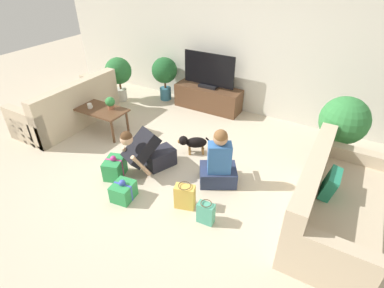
{
  "coord_description": "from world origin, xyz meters",
  "views": [
    {
      "loc": [
        2.24,
        -2.89,
        2.85
      ],
      "look_at": [
        0.39,
        0.33,
        0.45
      ],
      "focal_mm": 28.0,
      "sensor_mm": 36.0,
      "label": 1
    }
  ],
  "objects_px": {
    "coffee_table": "(100,112)",
    "gift_bag_b": "(206,213)",
    "gift_box_a": "(123,191)",
    "gift_box_b": "(115,168)",
    "potted_plant_corner_right": "(343,124)",
    "potted_plant_back_left": "(165,73)",
    "tv": "(209,72)",
    "dog": "(193,142)",
    "sofa_left": "(69,108)",
    "potted_plant_corner_left": "(118,73)",
    "tabletop_plant": "(110,102)",
    "person_sitting": "(219,164)",
    "mug": "(90,106)",
    "tv_console": "(208,98)",
    "person_kneeling": "(148,152)",
    "sofa_right": "(332,205)",
    "gift_bag_a": "(185,196)"
  },
  "relations": [
    {
      "from": "person_kneeling",
      "to": "person_sitting",
      "type": "relative_size",
      "value": 0.94
    },
    {
      "from": "coffee_table",
      "to": "tv_console",
      "type": "bearing_deg",
      "value": 55.99
    },
    {
      "from": "gift_bag_b",
      "to": "tabletop_plant",
      "type": "xyz_separation_m",
      "value": [
        -2.51,
        1.12,
        0.45
      ]
    },
    {
      "from": "tv",
      "to": "potted_plant_corner_right",
      "type": "relative_size",
      "value": 0.96
    },
    {
      "from": "potted_plant_corner_right",
      "to": "potted_plant_back_left",
      "type": "relative_size",
      "value": 1.2
    },
    {
      "from": "coffee_table",
      "to": "gift_box_a",
      "type": "xyz_separation_m",
      "value": [
        1.53,
        -1.2,
        -0.29
      ]
    },
    {
      "from": "gift_box_b",
      "to": "tabletop_plant",
      "type": "xyz_separation_m",
      "value": [
        -0.91,
        0.98,
        0.45
      ]
    },
    {
      "from": "coffee_table",
      "to": "gift_bag_b",
      "type": "xyz_separation_m",
      "value": [
        2.69,
        -1.02,
        -0.27
      ]
    },
    {
      "from": "person_kneeling",
      "to": "gift_bag_a",
      "type": "bearing_deg",
      "value": -1.59
    },
    {
      "from": "tv_console",
      "to": "person_sitting",
      "type": "distance_m",
      "value": 2.45
    },
    {
      "from": "tv_console",
      "to": "gift_box_a",
      "type": "height_order",
      "value": "tv_console"
    },
    {
      "from": "potted_plant_corner_left",
      "to": "tabletop_plant",
      "type": "distance_m",
      "value": 1.43
    },
    {
      "from": "gift_box_a",
      "to": "potted_plant_corner_right",
      "type": "bearing_deg",
      "value": 43.46
    },
    {
      "from": "sofa_right",
      "to": "tv_console",
      "type": "relative_size",
      "value": 1.37
    },
    {
      "from": "dog",
      "to": "gift_box_a",
      "type": "relative_size",
      "value": 1.43
    },
    {
      "from": "person_sitting",
      "to": "gift_box_a",
      "type": "distance_m",
      "value": 1.36
    },
    {
      "from": "gift_box_a",
      "to": "gift_bag_b",
      "type": "xyz_separation_m",
      "value": [
        1.16,
        0.18,
        0.02
      ]
    },
    {
      "from": "tv_console",
      "to": "mug",
      "type": "relative_size",
      "value": 11.67
    },
    {
      "from": "dog",
      "to": "gift_box_b",
      "type": "height_order",
      "value": "gift_box_b"
    },
    {
      "from": "gift_box_a",
      "to": "gift_bag_a",
      "type": "bearing_deg",
      "value": 19.15
    },
    {
      "from": "person_sitting",
      "to": "gift_box_b",
      "type": "height_order",
      "value": "person_sitting"
    },
    {
      "from": "sofa_left",
      "to": "tv",
      "type": "height_order",
      "value": "tv"
    },
    {
      "from": "gift_bag_a",
      "to": "mug",
      "type": "height_order",
      "value": "mug"
    },
    {
      "from": "mug",
      "to": "tv",
      "type": "bearing_deg",
      "value": 53.8
    },
    {
      "from": "potted_plant_back_left",
      "to": "gift_box_b",
      "type": "xyz_separation_m",
      "value": [
        0.9,
        -2.68,
        -0.48
      ]
    },
    {
      "from": "potted_plant_back_left",
      "to": "dog",
      "type": "distance_m",
      "value": 2.3
    },
    {
      "from": "person_kneeling",
      "to": "gift_box_a",
      "type": "distance_m",
      "value": 0.72
    },
    {
      "from": "potted_plant_corner_right",
      "to": "mug",
      "type": "distance_m",
      "value": 4.17
    },
    {
      "from": "potted_plant_corner_left",
      "to": "person_kneeling",
      "type": "relative_size",
      "value": 1.13
    },
    {
      "from": "gift_box_b",
      "to": "gift_bag_a",
      "type": "height_order",
      "value": "gift_bag_a"
    },
    {
      "from": "sofa_left",
      "to": "potted_plant_corner_left",
      "type": "height_order",
      "value": "potted_plant_corner_left"
    },
    {
      "from": "tv",
      "to": "gift_box_a",
      "type": "bearing_deg",
      "value": -84.62
    },
    {
      "from": "dog",
      "to": "coffee_table",
      "type": "bearing_deg",
      "value": -116.04
    },
    {
      "from": "person_kneeling",
      "to": "tabletop_plant",
      "type": "relative_size",
      "value": 3.81
    },
    {
      "from": "tv",
      "to": "person_sitting",
      "type": "distance_m",
      "value": 2.49
    },
    {
      "from": "tv",
      "to": "gift_bag_b",
      "type": "height_order",
      "value": "tv"
    },
    {
      "from": "potted_plant_corner_right",
      "to": "tabletop_plant",
      "type": "relative_size",
      "value": 5.14
    },
    {
      "from": "potted_plant_corner_right",
      "to": "coffee_table",
      "type": "bearing_deg",
      "value": -165.35
    },
    {
      "from": "tv_console",
      "to": "gift_bag_b",
      "type": "relative_size",
      "value": 4.45
    },
    {
      "from": "gift_bag_a",
      "to": "gift_bag_b",
      "type": "bearing_deg",
      "value": -15.47
    },
    {
      "from": "sofa_left",
      "to": "potted_plant_back_left",
      "type": "distance_m",
      "value": 2.11
    },
    {
      "from": "sofa_left",
      "to": "tv_console",
      "type": "xyz_separation_m",
      "value": [
        2.03,
        1.89,
        -0.07
      ]
    },
    {
      "from": "mug",
      "to": "tv_console",
      "type": "bearing_deg",
      "value": 53.8
    },
    {
      "from": "coffee_table",
      "to": "gift_box_b",
      "type": "relative_size",
      "value": 2.42
    },
    {
      "from": "tabletop_plant",
      "to": "gift_box_a",
      "type": "bearing_deg",
      "value": -43.96
    },
    {
      "from": "person_kneeling",
      "to": "sofa_right",
      "type": "bearing_deg",
      "value": 27.82
    },
    {
      "from": "tv",
      "to": "potted_plant_back_left",
      "type": "distance_m",
      "value": 1.06
    },
    {
      "from": "potted_plant_back_left",
      "to": "dog",
      "type": "bearing_deg",
      "value": -44.45
    },
    {
      "from": "tv_console",
      "to": "person_kneeling",
      "type": "height_order",
      "value": "person_kneeling"
    },
    {
      "from": "gift_box_a",
      "to": "gift_box_b",
      "type": "bearing_deg",
      "value": 144.05
    }
  ]
}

